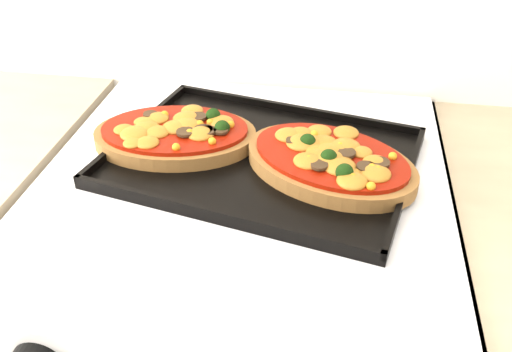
# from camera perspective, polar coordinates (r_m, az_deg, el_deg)

# --- Properties ---
(baking_tray) EXTENTS (0.49, 0.41, 0.02)m
(baking_tray) POSITION_cam_1_polar(r_m,az_deg,el_deg) (0.85, 0.55, 1.98)
(baking_tray) COLOR black
(baking_tray) RESTS_ON stove
(pizza_left) EXTENTS (0.27, 0.19, 0.04)m
(pizza_left) POSITION_cam_1_polar(r_m,az_deg,el_deg) (0.88, -8.11, 4.27)
(pizza_left) COLOR brown
(pizza_left) RESTS_ON baking_tray
(pizza_right) EXTENTS (0.30, 0.26, 0.04)m
(pizza_right) POSITION_cam_1_polar(r_m,az_deg,el_deg) (0.82, 7.44, 1.61)
(pizza_right) COLOR brown
(pizza_right) RESTS_ON baking_tray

